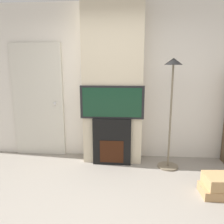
{
  "coord_description": "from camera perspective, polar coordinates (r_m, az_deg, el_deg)",
  "views": [
    {
      "loc": [
        0.27,
        -1.85,
        1.62
      ],
      "look_at": [
        0.0,
        1.64,
        0.9
      ],
      "focal_mm": 35.0,
      "sensor_mm": 36.0,
      "label": 1
    }
  ],
  "objects": [
    {
      "name": "television",
      "position": [
        3.54,
        -0.0,
        2.56
      ],
      "size": [
        1.04,
        0.07,
        0.54
      ],
      "color": "black",
      "rests_on": "fireplace"
    },
    {
      "name": "entry_door",
      "position": [
        4.22,
        -18.75,
        2.81
      ],
      "size": [
        0.94,
        0.09,
        2.04
      ],
      "color": "beige",
      "rests_on": "ground_plane"
    },
    {
      "name": "box_stack",
      "position": [
        3.25,
        26.2,
        -16.84
      ],
      "size": [
        0.46,
        0.35,
        0.27
      ],
      "color": "tan",
      "rests_on": "ground_plane"
    },
    {
      "name": "fireplace",
      "position": [
        3.71,
        -0.0,
        -7.69
      ],
      "size": [
        0.64,
        0.15,
        0.79
      ],
      "color": "black",
      "rests_on": "ground_plane"
    },
    {
      "name": "wall_back",
      "position": [
        3.9,
        0.45,
        7.65
      ],
      "size": [
        6.0,
        0.06,
        2.7
      ],
      "color": "silver",
      "rests_on": "ground_plane"
    },
    {
      "name": "chimney_breast",
      "position": [
        3.69,
        0.22,
        7.42
      ],
      "size": [
        0.99,
        0.36,
        2.7
      ],
      "color": "beige",
      "rests_on": "ground_plane"
    },
    {
      "name": "floor_lamp",
      "position": [
        3.51,
        15.33,
        4.27
      ],
      "size": [
        0.33,
        0.33,
        1.76
      ],
      "color": "#726651",
      "rests_on": "ground_plane"
    }
  ]
}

